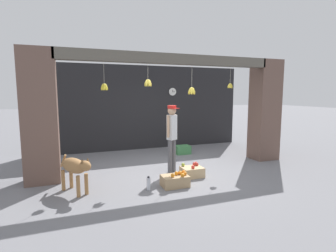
{
  "coord_description": "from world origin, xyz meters",
  "views": [
    {
      "loc": [
        -2.32,
        -5.82,
        1.92
      ],
      "look_at": [
        0.0,
        0.43,
        1.08
      ],
      "focal_mm": 28.0,
      "sensor_mm": 36.0,
      "label": 1
    }
  ],
  "objects_px": {
    "fruit_crate_oranges": "(175,180)",
    "fruit_crate_apples": "(192,171)",
    "water_bottle": "(149,184)",
    "produce_box_green": "(182,150)",
    "dog": "(75,167)",
    "shopkeeper": "(172,133)",
    "wall_clock": "(172,92)"
  },
  "relations": [
    {
      "from": "produce_box_green",
      "to": "wall_clock",
      "type": "bearing_deg",
      "value": 84.88
    },
    {
      "from": "dog",
      "to": "water_bottle",
      "type": "height_order",
      "value": "dog"
    },
    {
      "from": "produce_box_green",
      "to": "wall_clock",
      "type": "relative_size",
      "value": 1.65
    },
    {
      "from": "wall_clock",
      "to": "produce_box_green",
      "type": "bearing_deg",
      "value": -95.12
    },
    {
      "from": "dog",
      "to": "water_bottle",
      "type": "distance_m",
      "value": 1.45
    },
    {
      "from": "fruit_crate_apples",
      "to": "fruit_crate_oranges",
      "type": "bearing_deg",
      "value": -143.01
    },
    {
      "from": "dog",
      "to": "fruit_crate_apples",
      "type": "bearing_deg",
      "value": 62.99
    },
    {
      "from": "fruit_crate_apples",
      "to": "water_bottle",
      "type": "distance_m",
      "value": 1.27
    },
    {
      "from": "fruit_crate_oranges",
      "to": "fruit_crate_apples",
      "type": "distance_m",
      "value": 0.76
    },
    {
      "from": "fruit_crate_apples",
      "to": "wall_clock",
      "type": "relative_size",
      "value": 1.7
    },
    {
      "from": "fruit_crate_apples",
      "to": "wall_clock",
      "type": "bearing_deg",
      "value": 76.32
    },
    {
      "from": "shopkeeper",
      "to": "dog",
      "type": "bearing_deg",
      "value": -13.54
    },
    {
      "from": "dog",
      "to": "wall_clock",
      "type": "bearing_deg",
      "value": 106.12
    },
    {
      "from": "water_bottle",
      "to": "fruit_crate_apples",
      "type": "bearing_deg",
      "value": 21.32
    },
    {
      "from": "water_bottle",
      "to": "produce_box_green",
      "type": "bearing_deg",
      "value": 54.45
    },
    {
      "from": "water_bottle",
      "to": "shopkeeper",
      "type": "bearing_deg",
      "value": 47.9
    },
    {
      "from": "fruit_crate_apples",
      "to": "dog",
      "type": "bearing_deg",
      "value": -177.26
    },
    {
      "from": "fruit_crate_oranges",
      "to": "fruit_crate_apples",
      "type": "xyz_separation_m",
      "value": [
        0.6,
        0.46,
        -0.01
      ]
    },
    {
      "from": "shopkeeper",
      "to": "produce_box_green",
      "type": "bearing_deg",
      "value": -150.48
    },
    {
      "from": "fruit_crate_apples",
      "to": "water_bottle",
      "type": "bearing_deg",
      "value": -158.68
    },
    {
      "from": "dog",
      "to": "wall_clock",
      "type": "distance_m",
      "value": 5.03
    },
    {
      "from": "dog",
      "to": "shopkeeper",
      "type": "bearing_deg",
      "value": 75.99
    },
    {
      "from": "shopkeeper",
      "to": "fruit_crate_oranges",
      "type": "bearing_deg",
      "value": 43.51
    },
    {
      "from": "produce_box_green",
      "to": "fruit_crate_apples",
      "type": "bearing_deg",
      "value": -107.98
    },
    {
      "from": "fruit_crate_apples",
      "to": "produce_box_green",
      "type": "bearing_deg",
      "value": 72.02
    },
    {
      "from": "fruit_crate_oranges",
      "to": "wall_clock",
      "type": "bearing_deg",
      "value": 69.51
    },
    {
      "from": "dog",
      "to": "wall_clock",
      "type": "xyz_separation_m",
      "value": [
        3.35,
        3.46,
        1.46
      ]
    },
    {
      "from": "water_bottle",
      "to": "wall_clock",
      "type": "xyz_separation_m",
      "value": [
        1.99,
        3.79,
        1.84
      ]
    },
    {
      "from": "dog",
      "to": "fruit_crate_oranges",
      "type": "xyz_separation_m",
      "value": [
        1.94,
        -0.33,
        -0.38
      ]
    },
    {
      "from": "dog",
      "to": "water_bottle",
      "type": "bearing_deg",
      "value": 46.21
    },
    {
      "from": "shopkeeper",
      "to": "water_bottle",
      "type": "bearing_deg",
      "value": 18.62
    },
    {
      "from": "dog",
      "to": "produce_box_green",
      "type": "bearing_deg",
      "value": 95.61
    }
  ]
}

